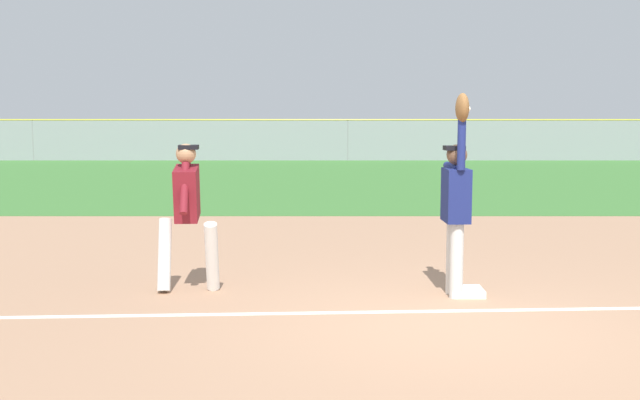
# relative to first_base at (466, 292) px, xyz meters

# --- Properties ---
(ground_plane) EXTENTS (79.84, 79.84, 0.00)m
(ground_plane) POSITION_rel_first_base_xyz_m (-0.44, -1.10, -0.04)
(ground_plane) COLOR tan
(outfield_grass) EXTENTS (55.52, 17.90, 0.01)m
(outfield_grass) POSITION_rel_first_base_xyz_m (-0.44, 15.50, -0.04)
(outfield_grass) COLOR #3D7533
(outfield_grass) RESTS_ON ground_plane
(chalk_foul_line) EXTENTS (11.99, 0.76, 0.01)m
(chalk_foul_line) POSITION_rel_first_base_xyz_m (-4.00, -0.90, -0.04)
(chalk_foul_line) COLOR white
(chalk_foul_line) RESTS_ON ground_plane
(first_base) EXTENTS (0.38, 0.38, 0.08)m
(first_base) POSITION_rel_first_base_xyz_m (0.00, 0.00, 0.00)
(first_base) COLOR white
(first_base) RESTS_ON ground_plane
(fielder) EXTENTS (0.28, 0.89, 2.28)m
(fielder) POSITION_rel_first_base_xyz_m (-0.14, -0.04, 1.08)
(fielder) COLOR silver
(fielder) RESTS_ON ground_plane
(runner) EXTENTS (0.75, 0.85, 1.72)m
(runner) POSITION_rel_first_base_xyz_m (-3.20, 0.17, 0.96)
(runner) COLOR white
(runner) RESTS_ON ground_plane
(baseball) EXTENTS (0.07, 0.07, 0.07)m
(baseball) POSITION_rel_first_base_xyz_m (-0.07, -0.17, 2.07)
(baseball) COLOR white
(outfield_fence) EXTENTS (55.60, 0.08, 1.82)m
(outfield_fence) POSITION_rel_first_base_xyz_m (-0.44, 24.45, 0.87)
(outfield_fence) COLOR #93999E
(outfield_fence) RESTS_ON ground_plane
(parked_car_red) EXTENTS (4.52, 2.35, 1.25)m
(parked_car_red) POSITION_rel_first_base_xyz_m (-3.86, 28.35, 0.63)
(parked_car_red) COLOR #B21E1E
(parked_car_red) RESTS_ON ground_plane
(parked_car_black) EXTENTS (4.57, 2.46, 1.25)m
(parked_car_black) POSITION_rel_first_base_xyz_m (1.29, 28.39, 0.63)
(parked_car_black) COLOR black
(parked_car_black) RESTS_ON ground_plane
(parked_car_green) EXTENTS (4.57, 2.47, 1.25)m
(parked_car_green) POSITION_rel_first_base_xyz_m (5.75, 28.35, 0.63)
(parked_car_green) COLOR #1E6B33
(parked_car_green) RESTS_ON ground_plane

